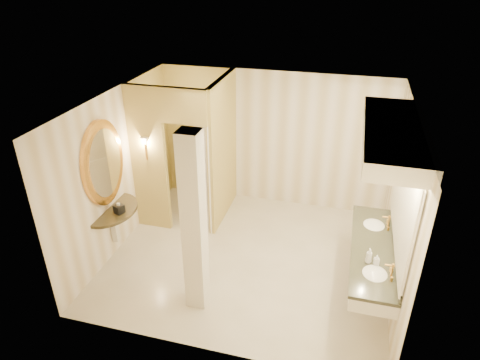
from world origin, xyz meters
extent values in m
plane|color=#EFE3CE|center=(0.00, 0.00, 0.00)|extent=(4.50, 4.50, 0.00)
plane|color=silver|center=(0.00, 0.00, 2.70)|extent=(4.50, 4.50, 0.00)
cube|color=white|center=(0.00, 2.00, 1.35)|extent=(4.50, 0.02, 2.70)
cube|color=white|center=(0.00, -2.00, 1.35)|extent=(4.50, 0.02, 2.70)
cube|color=white|center=(-2.25, 0.00, 1.35)|extent=(0.02, 4.00, 2.70)
cube|color=white|center=(2.25, 0.00, 1.35)|extent=(0.02, 4.00, 2.70)
cube|color=#D1BF6D|center=(-0.80, 1.25, 1.35)|extent=(0.10, 1.50, 2.70)
cube|color=#D1BF6D|center=(-1.93, 0.50, 1.35)|extent=(0.65, 0.10, 2.70)
cube|color=#D1BF6D|center=(-1.20, 0.50, 2.40)|extent=(0.80, 0.10, 0.60)
cube|color=white|center=(-1.04, 0.82, 1.05)|extent=(0.52, 0.67, 2.10)
cylinder|color=gold|center=(-1.93, 0.43, 1.55)|extent=(0.03, 0.03, 0.30)
cone|color=white|center=(-1.93, 0.43, 1.75)|extent=(0.14, 0.14, 0.14)
cube|color=white|center=(1.95, -0.40, 0.73)|extent=(0.60, 2.16, 0.24)
cube|color=black|center=(1.95, -0.40, 0.85)|extent=(0.64, 2.20, 0.05)
cube|color=black|center=(2.23, -0.40, 0.92)|extent=(0.03, 2.16, 0.10)
ellipsoid|color=white|center=(1.95, -0.99, 0.83)|extent=(0.40, 0.44, 0.15)
cylinder|color=gold|center=(2.15, -0.99, 0.96)|extent=(0.03, 0.03, 0.22)
ellipsoid|color=white|center=(1.95, 0.19, 0.83)|extent=(0.40, 0.44, 0.15)
cylinder|color=gold|center=(2.15, 0.19, 0.96)|extent=(0.03, 0.03, 0.22)
cube|color=white|center=(2.23, -0.40, 1.70)|extent=(0.03, 2.16, 1.40)
cube|color=white|center=(1.95, -0.40, 2.59)|extent=(0.75, 2.36, 0.22)
cylinder|color=black|center=(-2.23, -0.44, 0.85)|extent=(1.07, 1.07, 0.05)
cube|color=white|center=(-2.19, -0.44, 0.55)|extent=(0.10, 0.10, 0.60)
cylinder|color=gold|center=(-2.21, -0.44, 1.70)|extent=(0.07, 1.07, 1.07)
cylinder|color=white|center=(-2.17, -0.44, 1.70)|extent=(0.02, 0.86, 0.86)
cube|color=white|center=(-0.45, -1.20, 1.35)|extent=(0.28, 0.28, 2.70)
cube|color=black|center=(-2.01, -0.51, 0.94)|extent=(0.17, 0.17, 0.14)
imported|color=white|center=(-1.10, 1.75, 0.40)|extent=(0.50, 0.82, 0.81)
imported|color=beige|center=(1.97, -0.80, 0.95)|extent=(0.08, 0.08, 0.15)
imported|color=silver|center=(1.97, -0.74, 0.93)|extent=(0.10, 0.10, 0.11)
imported|color=#C6B28C|center=(1.86, -0.77, 0.99)|extent=(0.10, 0.11, 0.22)
camera|label=1|loc=(1.38, -5.65, 4.55)|focal=32.00mm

